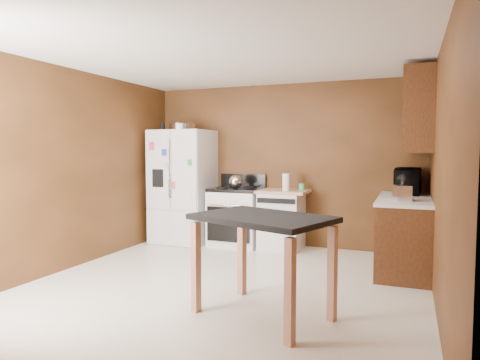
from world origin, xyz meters
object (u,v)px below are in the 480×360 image
Objects in this scene: refrigerator at (183,186)px; island at (262,232)px; microwave at (408,182)px; pen_cup at (162,127)px; gas_range at (237,216)px; dishwasher at (282,219)px; green_canister at (302,187)px; roasting_pan at (182,127)px; paper_towel at (286,182)px; toaster at (402,193)px; kettle at (235,182)px.

refrigerator is 3.33m from island.
pen_cup is at bearing 95.21° from microwave.
dishwasher is at bearing 1.94° from gas_range.
green_canister is 1.12m from gas_range.
pen_cup reaches higher than refrigerator.
gas_range is at bearing 5.40° from roasting_pan.
paper_towel is 1.03× the size of toaster.
paper_towel reaches higher than kettle.
microwave is 1.85m from dishwasher.
refrigerator is 2.02× the size of dishwasher.
roasting_pan is 4.17× the size of green_canister.
pen_cup reaches higher than toaster.
kettle is 0.36× the size of microwave.
island is at bearing -62.72° from kettle.
kettle is 0.90m from dishwasher.
pen_cup is 1.14× the size of green_canister.
microwave is at bearing 2.16° from paper_towel.
refrigerator reaches higher than green_canister.
paper_towel reaches higher than gas_range.
dishwasher is at bearing -165.89° from green_canister.
island is (0.28, -2.65, -0.18)m from green_canister.
kettle reaches higher than toaster.
green_canister is at bearing 5.72° from pen_cup.
microwave is at bearing 1.53° from pen_cup.
kettle is 0.15× the size of island.
kettle is at bearing -167.76° from green_canister.
dishwasher is at bearing 4.46° from pen_cup.
pen_cup is at bearing -178.98° from paper_towel.
toaster is at bearing -33.80° from green_canister.
pen_cup is 3.67m from island.
island is (1.29, -2.56, 0.30)m from gas_range.
kettle is at bearing 117.28° from island.
roasting_pan is at bearing -62.27° from refrigerator.
microwave is at bearing 2.02° from kettle.
pen_cup is 0.46× the size of toaster.
microwave is at bearing -0.69° from gas_range.
roasting_pan is 2.12m from green_canister.
island is (0.57, -2.58, 0.31)m from dishwasher.
dishwasher is (1.63, 0.09, -0.45)m from refrigerator.
paper_towel is 0.44× the size of microwave.
roasting_pan is at bearing 179.76° from paper_towel.
toaster is (1.41, -0.94, 0.05)m from green_canister.
paper_towel is 0.58m from dishwasher.
paper_towel is (0.79, 0.02, 0.01)m from kettle.
refrigerator is (-1.73, 0.03, -0.12)m from paper_towel.
pen_cup is 1.53m from kettle.
microwave is 2.54m from gas_range.
roasting_pan is at bearing 131.45° from island.
roasting_pan reaches higher than green_canister.
pen_cup is 3.80m from microwave.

